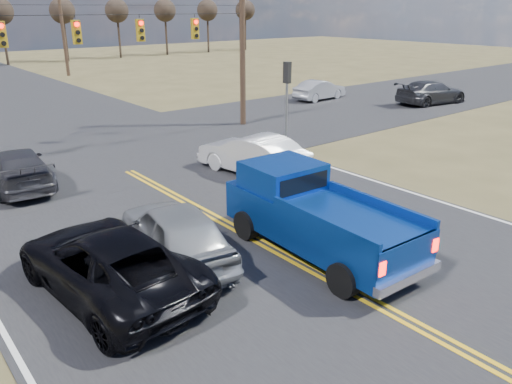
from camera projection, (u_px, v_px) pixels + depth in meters
ground at (434, 336)px, 10.18m from camera, size 160.00×160.00×0.00m
road_main at (180, 199)px, 17.45m from camera, size 14.00×120.00×0.02m
road_cross at (91, 151)px, 23.26m from camera, size 120.00×12.00×0.02m
signal_gantry at (90, 38)px, 21.64m from camera, size 19.60×4.83×10.00m
utility_poles at (86, 35)px, 20.72m from camera, size 19.60×58.32×10.00m
treeline at (16, 19)px, 27.79m from camera, size 87.00×117.80×7.40m
pickup_truck at (314, 215)px, 13.40m from camera, size 2.55×5.97×2.21m
silver_suv at (175, 232)px, 12.99m from camera, size 2.67×4.99×1.61m
black_suv at (108, 262)px, 11.51m from camera, size 3.04×5.80×1.56m
white_car_queue at (253, 154)px, 19.90m from camera, size 2.44×5.01×1.58m
dgrey_car_queue at (17, 168)px, 18.43m from camera, size 2.43×5.07×1.43m
cross_car_east_near at (320, 90)px, 35.97m from camera, size 1.79×4.36×1.41m
cross_car_east_far at (431, 92)px, 34.44m from camera, size 3.03×5.72×1.58m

